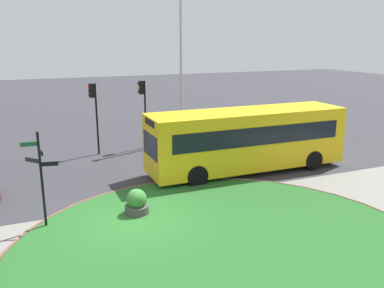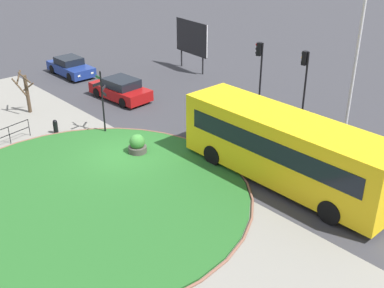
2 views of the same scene
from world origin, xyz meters
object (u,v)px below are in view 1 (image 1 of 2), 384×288
object	(u,v)px
traffic_light_near	(94,103)
planter_near_signpost	(137,204)
signpost_directional	(41,173)
traffic_light_far	(143,100)
lamppost_tall	(181,61)
bus_yellow	(247,139)

from	to	relation	value
traffic_light_near	planter_near_signpost	distance (m)	9.43
signpost_directional	planter_near_signpost	world-z (taller)	signpost_directional
traffic_light_near	traffic_light_far	size ratio (longest dim) A/B	1.00
signpost_directional	lamppost_tall	distance (m)	13.58
signpost_directional	planter_near_signpost	xyz separation A→B (m)	(3.27, -0.21, -1.57)
traffic_light_near	lamppost_tall	world-z (taller)	lamppost_tall
bus_yellow	traffic_light_near	bearing A→B (deg)	-42.07
traffic_light_far	lamppost_tall	size ratio (longest dim) A/B	0.42
bus_yellow	traffic_light_near	size ratio (longest dim) A/B	2.46
traffic_light_far	lamppost_tall	xyz separation A→B (m)	(2.66, 0.51, 2.16)
signpost_directional	planter_near_signpost	bearing A→B (deg)	-3.68
bus_yellow	lamppost_tall	distance (m)	7.69
traffic_light_near	lamppost_tall	bearing A→B (deg)	172.10
traffic_light_far	planter_near_signpost	xyz separation A→B (m)	(-3.00, -9.44, -2.53)
signpost_directional	bus_yellow	size ratio (longest dim) A/B	0.35
lamppost_tall	planter_near_signpost	distance (m)	12.37
traffic_light_far	planter_near_signpost	bearing A→B (deg)	71.13
bus_yellow	traffic_light_far	xyz separation A→B (m)	(-3.57, 6.29, 1.33)
traffic_light_far	lamppost_tall	distance (m)	3.47
signpost_directional	traffic_light_far	distance (m)	11.20
signpost_directional	lamppost_tall	bearing A→B (deg)	47.45
signpost_directional	traffic_light_near	world-z (taller)	traffic_light_near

